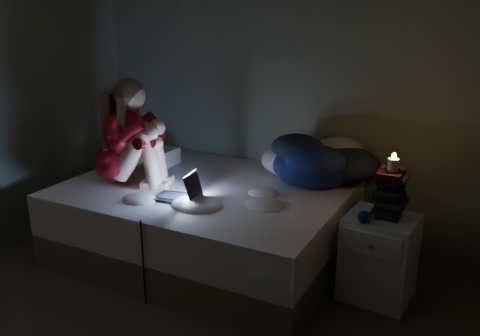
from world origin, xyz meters
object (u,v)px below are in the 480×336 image
Objects in this scene: bed at (206,220)px; woman at (115,132)px; nightstand at (379,257)px; phone at (366,217)px; laptop at (177,185)px; candle at (394,160)px.

bed is 2.53× the size of woman.
woman reaches higher than bed.
nightstand is 4.19× the size of phone.
nightstand is (1.35, -0.01, 0.01)m from bed.
bed is 3.56× the size of nightstand.
laptop is at bearing 179.41° from phone.
candle is 0.57× the size of phone.
woman is at bearing 174.05° from phone.
candle is (1.38, 0.03, 0.68)m from bed.
laptop is 0.52× the size of nightstand.
candle is (1.41, 0.37, 0.28)m from laptop.
bed is 1.35m from nightstand.
laptop reaches higher than phone.
woman reaches higher than laptop.
candle reaches higher than nightstand.
candle is 0.41m from phone.
nightstand is (1.38, 0.33, -0.39)m from laptop.
bed is 0.97m from woman.
woman reaches higher than phone.
candle reaches higher than laptop.
candle is (2.00, 0.31, -0.02)m from woman.
candle is at bearing 1.35° from bed.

